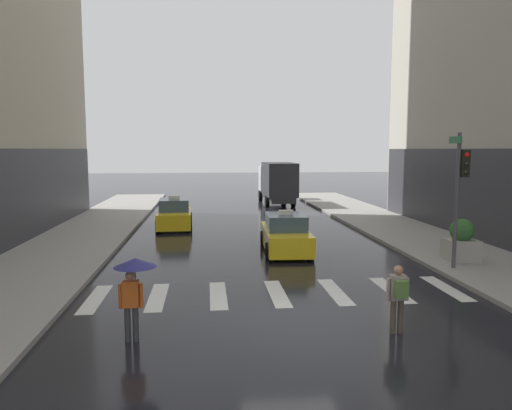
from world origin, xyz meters
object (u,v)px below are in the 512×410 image
(box_truck, at_px, (277,181))
(planter_near_corner, at_px, (461,241))
(traffic_light_pole, at_px, (460,181))
(taxi_lead, at_px, (286,235))
(pedestrian_with_umbrella, at_px, (134,277))
(pedestrian_with_backpack, at_px, (398,294))
(taxi_second, at_px, (175,215))

(box_truck, relative_size, planter_near_corner, 4.71)
(traffic_light_pole, bearing_deg, planter_near_corner, 54.97)
(taxi_lead, xyz_separation_m, planter_near_corner, (6.31, -2.95, 0.15))
(box_truck, relative_size, pedestrian_with_umbrella, 3.89)
(traffic_light_pole, bearing_deg, pedestrian_with_backpack, -129.04)
(taxi_lead, xyz_separation_m, pedestrian_with_umbrella, (-5.01, -9.33, 0.79))
(pedestrian_with_backpack, bearing_deg, pedestrian_with_umbrella, 178.53)
(traffic_light_pole, relative_size, planter_near_corner, 3.00)
(pedestrian_with_backpack, bearing_deg, box_truck, 87.70)
(taxi_second, bearing_deg, taxi_lead, -53.45)
(traffic_light_pole, bearing_deg, taxi_second, 134.12)
(taxi_second, bearing_deg, traffic_light_pole, -45.88)
(taxi_lead, xyz_separation_m, pedestrian_with_backpack, (1.13, -9.49, 0.25))
(pedestrian_with_umbrella, height_order, pedestrian_with_backpack, pedestrian_with_umbrella)
(taxi_lead, bearing_deg, taxi_second, 126.55)
(taxi_second, height_order, pedestrian_with_backpack, taxi_second)
(taxi_lead, bearing_deg, pedestrian_with_umbrella, -118.21)
(taxi_second, relative_size, pedestrian_with_backpack, 2.78)
(taxi_lead, xyz_separation_m, taxi_second, (-5.16, 6.96, 0.00))
(taxi_second, height_order, box_truck, box_truck)
(traffic_light_pole, xyz_separation_m, box_truck, (-3.32, 21.48, -1.41))
(planter_near_corner, bearing_deg, pedestrian_with_backpack, -128.39)
(traffic_light_pole, xyz_separation_m, taxi_second, (-10.69, 11.02, -2.53))
(traffic_light_pole, xyz_separation_m, planter_near_corner, (0.78, 1.11, -2.38))
(pedestrian_with_backpack, bearing_deg, planter_near_corner, 51.61)
(pedestrian_with_backpack, bearing_deg, taxi_second, 110.92)
(traffic_light_pole, relative_size, taxi_lead, 1.04)
(taxi_lead, distance_m, planter_near_corner, 6.97)
(pedestrian_with_umbrella, distance_m, pedestrian_with_backpack, 6.16)
(box_truck, xyz_separation_m, planter_near_corner, (4.10, -20.37, -0.98))
(taxi_lead, height_order, pedestrian_with_backpack, taxi_lead)
(traffic_light_pole, relative_size, pedestrian_with_umbrella, 2.47)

